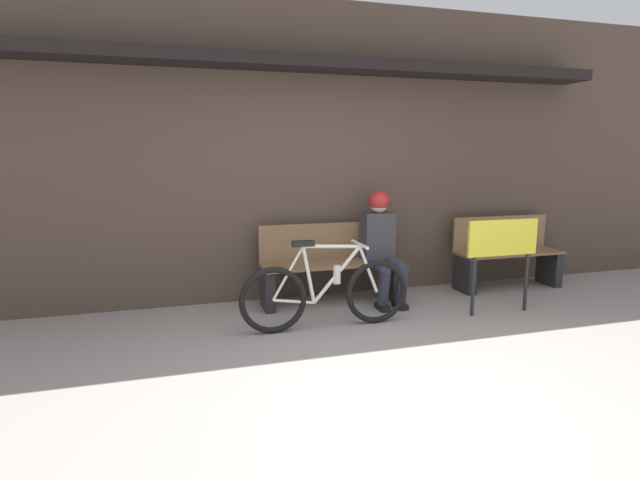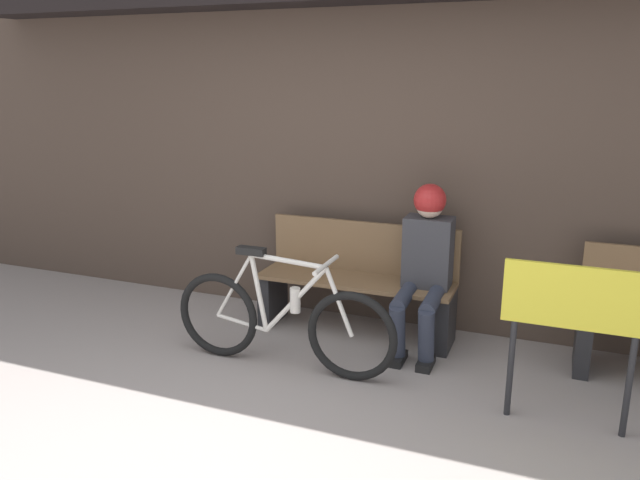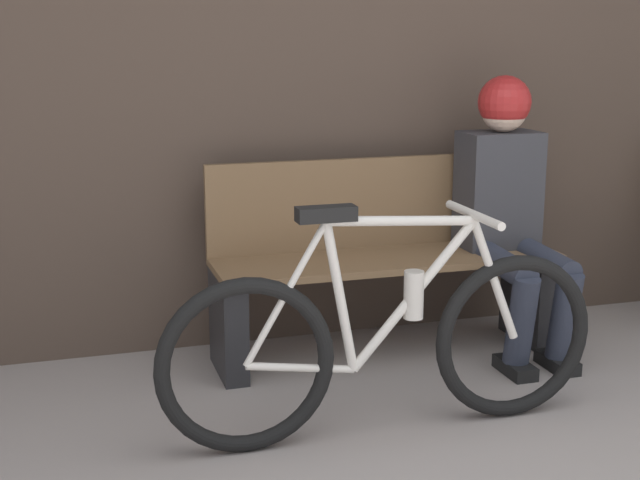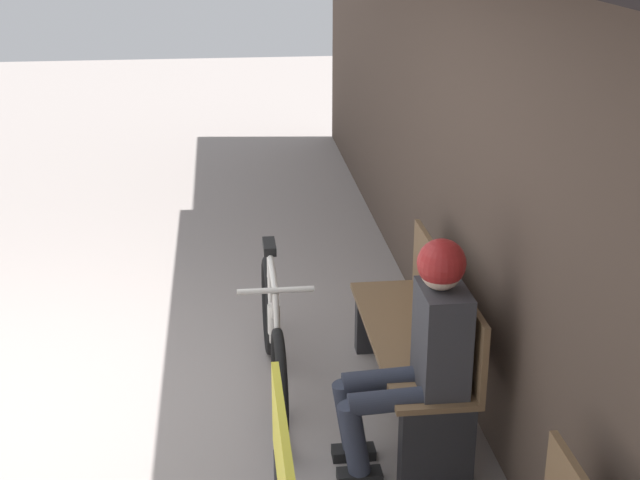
# 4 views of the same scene
# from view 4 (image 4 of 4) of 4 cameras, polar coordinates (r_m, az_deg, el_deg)

# --- Properties ---
(ground_plane) EXTENTS (24.00, 24.00, 0.00)m
(ground_plane) POSITION_cam_4_polar(r_m,az_deg,el_deg) (5.25, -17.23, -10.55)
(ground_plane) COLOR gray
(storefront_wall) EXTENTS (12.00, 0.56, 3.20)m
(storefront_wall) POSITION_cam_4_polar(r_m,az_deg,el_deg) (4.72, 10.60, 8.39)
(storefront_wall) COLOR #4C3D33
(storefront_wall) RESTS_ON ground_plane
(park_bench_near) EXTENTS (1.50, 0.42, 0.85)m
(park_bench_near) POSITION_cam_4_polar(r_m,az_deg,el_deg) (4.92, 6.26, -6.68)
(park_bench_near) COLOR brown
(park_bench_near) RESTS_ON ground_plane
(bicycle) EXTENTS (1.61, 0.40, 0.83)m
(bicycle) POSITION_cam_4_polar(r_m,az_deg,el_deg) (5.09, -3.01, -6.26)
(bicycle) COLOR black
(bicycle) RESTS_ON ground_plane
(person_seated) EXTENTS (0.34, 0.63, 1.21)m
(person_seated) POSITION_cam_4_polar(r_m,az_deg,el_deg) (4.29, 6.51, -6.48)
(person_seated) COLOR #2D3342
(person_seated) RESTS_ON ground_plane
(signboard) EXTENTS (0.78, 0.04, 0.96)m
(signboard) POSITION_cam_4_polar(r_m,az_deg,el_deg) (3.35, -2.38, -14.79)
(signboard) COLOR #232326
(signboard) RESTS_ON ground_plane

